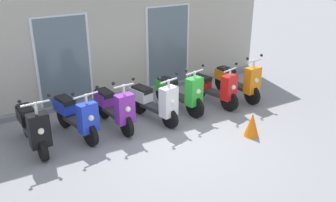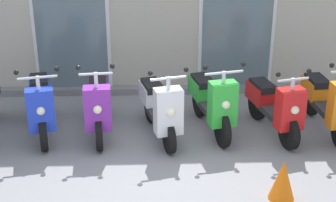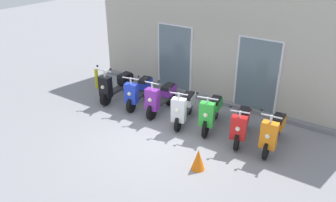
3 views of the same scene
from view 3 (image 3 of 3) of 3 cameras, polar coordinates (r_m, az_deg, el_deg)
ground_plane at (r=9.24m, az=-1.44°, el=-6.29°), size 40.00×40.00×0.00m
storefront_facade at (r=10.92m, az=8.07°, el=9.50°), size 9.01×0.50×3.92m
scooter_black at (r=11.36m, az=-8.66°, el=2.55°), size 0.59×1.60×1.30m
scooter_blue at (r=10.87m, az=-4.89°, el=1.67°), size 0.70×1.58×1.23m
scooter_purple at (r=10.37m, az=-1.23°, el=0.60°), size 0.53×1.61×1.28m
scooter_white at (r=9.79m, az=2.60°, el=-1.03°), size 0.72×1.50×1.25m
scooter_green at (r=9.58m, az=7.15°, el=-1.78°), size 0.72×1.59×1.26m
scooter_red at (r=9.19m, az=11.98°, el=-3.75°), size 0.70×1.51×1.18m
scooter_orange at (r=9.00m, az=17.02°, el=-4.80°), size 0.56×1.63×1.28m
curb_bollard at (r=12.39m, az=-11.72°, el=3.62°), size 0.12×0.12×0.70m
traffic_cone at (r=8.04m, az=5.02°, el=-9.61°), size 0.32×0.32×0.52m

